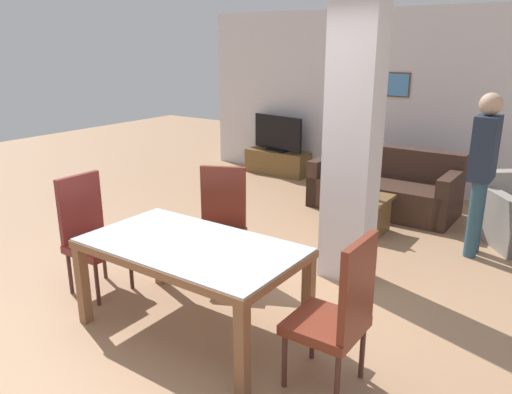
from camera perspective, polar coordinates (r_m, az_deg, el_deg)
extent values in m
plane|color=#A57C59|center=(4.16, -7.08, -14.65)|extent=(18.00, 18.00, 0.00)
cube|color=silver|center=(7.90, 17.10, 10.31)|extent=(7.20, 0.06, 2.70)
cube|color=brown|center=(7.90, 15.65, 12.26)|extent=(0.44, 0.02, 0.36)
cube|color=#4C8CCC|center=(7.89, 15.62, 12.26)|extent=(0.40, 0.01, 0.32)
cube|color=silver|center=(4.64, 11.02, 6.46)|extent=(0.46, 0.32, 2.70)
cube|color=brown|center=(3.56, -12.29, -8.09)|extent=(1.69, 0.06, 0.06)
cube|color=brown|center=(4.16, -3.35, -3.94)|extent=(1.69, 0.06, 0.06)
cube|color=brown|center=(4.40, -15.37, -3.34)|extent=(0.06, 0.83, 0.06)
cube|color=brown|center=(3.40, 2.95, -8.98)|extent=(0.06, 0.83, 0.06)
cube|color=silver|center=(3.83, -7.47, -5.37)|extent=(1.67, 0.93, 0.01)
cube|color=brown|center=(4.29, -19.18, -9.48)|extent=(0.08, 0.08, 0.66)
cube|color=brown|center=(3.28, -1.58, -17.26)|extent=(0.08, 0.08, 0.66)
cube|color=brown|center=(4.78, -10.99, -6.02)|extent=(0.08, 0.08, 0.66)
cube|color=brown|center=(3.90, 5.99, -11.37)|extent=(0.08, 0.08, 0.66)
cube|color=maroon|center=(3.38, 7.93, -14.30)|extent=(0.46, 0.46, 0.07)
cube|color=maroon|center=(3.14, 11.56, -10.01)|extent=(0.05, 0.44, 0.61)
cylinder|color=#4D2A23|center=(3.44, 3.28, -18.14)|extent=(0.04, 0.04, 0.40)
cylinder|color=#4D2A23|center=(3.72, 6.47, -15.28)|extent=(0.04, 0.04, 0.40)
cylinder|color=#4D2A23|center=(3.30, 9.27, -20.13)|extent=(0.04, 0.04, 0.40)
cylinder|color=#4D2A23|center=(3.59, 12.04, -16.92)|extent=(0.04, 0.04, 0.40)
cube|color=maroon|center=(4.72, -17.56, -5.49)|extent=(0.46, 0.46, 0.07)
cube|color=maroon|center=(4.77, -19.44, -1.14)|extent=(0.05, 0.44, 0.61)
cylinder|color=#4D2A23|center=(4.79, -14.10, -7.94)|extent=(0.04, 0.04, 0.40)
cylinder|color=#4D2A23|center=(4.57, -17.69, -9.47)|extent=(0.04, 0.04, 0.40)
cylinder|color=#4D2A23|center=(5.06, -16.97, -6.78)|extent=(0.04, 0.04, 0.40)
cylinder|color=#4D2A23|center=(4.86, -20.48, -8.15)|extent=(0.04, 0.04, 0.40)
cube|color=maroon|center=(4.74, -4.24, -4.63)|extent=(0.61, 0.61, 0.07)
cube|color=maroon|center=(4.81, -3.75, -0.01)|extent=(0.42, 0.23, 0.61)
cylinder|color=#4D2A23|center=(4.62, -2.42, -8.34)|extent=(0.04, 0.04, 0.40)
cylinder|color=#4D2A23|center=(4.71, -6.99, -7.95)|extent=(0.04, 0.04, 0.40)
cylinder|color=#4D2A23|center=(4.96, -1.51, -6.48)|extent=(0.04, 0.04, 0.40)
cylinder|color=#4D2A23|center=(5.04, -5.78, -6.16)|extent=(0.04, 0.04, 0.40)
cube|color=#3D281F|center=(6.98, 14.27, 0.14)|extent=(1.90, 0.87, 0.42)
cube|color=#3D281F|center=(7.19, 15.50, 3.95)|extent=(1.90, 0.18, 0.41)
cube|color=#3D281F|center=(6.72, 21.25, -0.18)|extent=(0.16, 0.87, 0.64)
cube|color=#3D281F|center=(7.28, 7.96, 2.13)|extent=(0.16, 0.87, 0.64)
cube|color=gray|center=(6.19, 25.90, -2.33)|extent=(0.63, 0.77, 0.61)
cube|color=brown|center=(6.11, 12.06, 0.05)|extent=(0.66, 0.51, 0.04)
cube|color=brown|center=(6.18, 11.93, -1.95)|extent=(0.58, 0.43, 0.41)
cylinder|color=#194C23|center=(5.93, 13.42, 0.59)|extent=(0.07, 0.07, 0.19)
cylinder|color=#194C23|center=(5.90, 13.51, 1.79)|extent=(0.03, 0.03, 0.07)
cylinder|color=#B7B7BC|center=(5.89, 13.54, 2.17)|extent=(0.03, 0.03, 0.01)
cube|color=brown|center=(8.73, 2.46, 3.99)|extent=(1.13, 0.40, 0.41)
cube|color=black|center=(8.69, 2.48, 5.40)|extent=(0.44, 0.27, 0.03)
cube|color=black|center=(8.63, 2.50, 7.37)|extent=(1.02, 0.22, 0.58)
cylinder|color=#2D4F62|center=(5.72, 23.64, -2.36)|extent=(0.13, 0.13, 0.84)
cylinder|color=#2D4F62|center=(5.88, 23.96, -1.89)|extent=(0.13, 0.13, 0.84)
cube|color=#212B3D|center=(5.62, 24.71, 5.11)|extent=(0.23, 0.38, 0.66)
sphere|color=tan|center=(5.55, 25.28, 9.58)|extent=(0.23, 0.23, 0.23)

